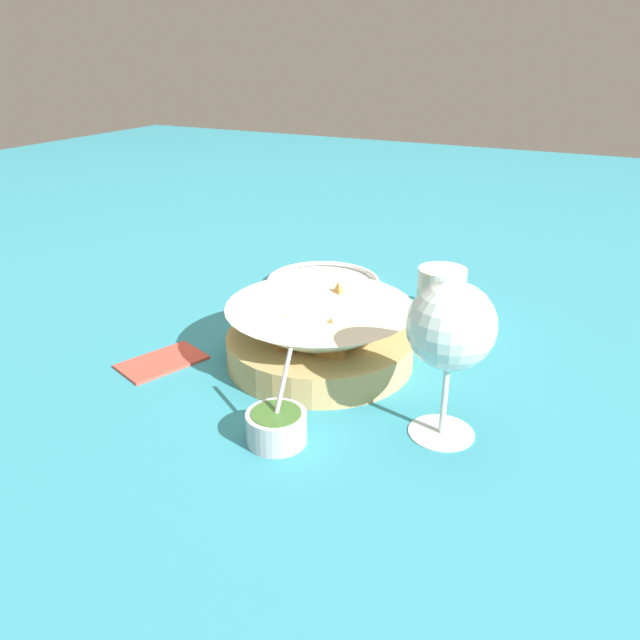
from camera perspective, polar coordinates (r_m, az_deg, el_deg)
ground_plane at (r=0.88m, az=0.29°, el=-3.15°), size 4.00×4.00×0.00m
food_basket at (r=0.84m, az=-0.04°, el=-1.51°), size 0.25×0.25×0.10m
sauce_cup at (r=0.69m, az=-3.99°, el=-9.59°), size 0.07×0.07×0.10m
wine_glass at (r=0.66m, az=11.87°, el=-0.91°), size 0.09×0.09×0.18m
beer_mug at (r=0.97m, az=10.99°, el=1.97°), size 0.11×0.07×0.09m
side_plate at (r=1.12m, az=0.27°, el=3.45°), size 0.21×0.21×0.01m
napkin at (r=0.88m, az=-14.26°, el=-3.62°), size 0.13×0.10×0.01m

